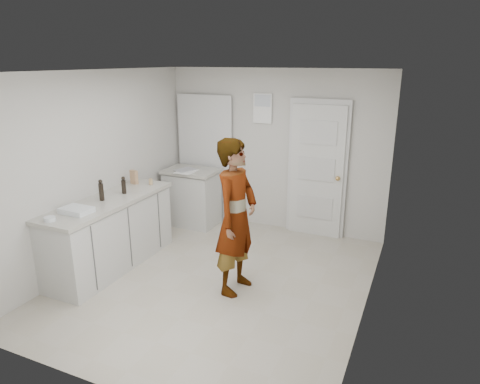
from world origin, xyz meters
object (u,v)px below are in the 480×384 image
at_px(egg_bowl, 50,219).
at_px(oil_cruet_b, 101,190).
at_px(baking_dish, 76,210).
at_px(oil_cruet_a, 124,185).
at_px(cake_mix_box, 134,177).
at_px(spice_jar, 151,182).
at_px(person, 236,217).

bearing_deg(egg_bowl, oil_cruet_b, 87.90).
relative_size(oil_cruet_b, baking_dish, 0.77).
bearing_deg(baking_dish, oil_cruet_a, 88.09).
bearing_deg(cake_mix_box, egg_bowl, -72.59).
height_order(baking_dish, egg_bowl, baking_dish).
bearing_deg(spice_jar, oil_cruet_a, -98.00).
height_order(cake_mix_box, baking_dish, cake_mix_box).
relative_size(spice_jar, egg_bowl, 0.66).
height_order(cake_mix_box, spice_jar, cake_mix_box).
distance_m(oil_cruet_a, oil_cruet_b, 0.36).
xyz_separation_m(person, oil_cruet_b, (-1.77, -0.18, 0.15)).
bearing_deg(cake_mix_box, oil_cruet_b, -68.01).
bearing_deg(oil_cruet_a, spice_jar, 82.00).
bearing_deg(egg_bowl, spice_jar, 84.20).
height_order(person, spice_jar, person).
distance_m(oil_cruet_b, baking_dish, 0.49).
relative_size(cake_mix_box, baking_dish, 0.55).
bearing_deg(person, cake_mix_box, 76.74).
height_order(cake_mix_box, oil_cruet_a, oil_cruet_a).
bearing_deg(baking_dish, spice_jar, 85.78).
relative_size(cake_mix_box, spice_jar, 2.40).
bearing_deg(egg_bowl, cake_mix_box, 92.40).
relative_size(person, egg_bowl, 14.66).
relative_size(person, spice_jar, 22.37).
distance_m(spice_jar, egg_bowl, 1.65).
xyz_separation_m(person, egg_bowl, (-1.80, -0.98, 0.04)).
height_order(cake_mix_box, oil_cruet_b, oil_cruet_b).
bearing_deg(oil_cruet_b, cake_mix_box, 96.98).
bearing_deg(cake_mix_box, baking_dish, -68.81).
relative_size(cake_mix_box, egg_bowl, 1.58).
xyz_separation_m(cake_mix_box, oil_cruet_a, (0.16, -0.43, 0.01)).
height_order(spice_jar, baking_dish, spice_jar).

